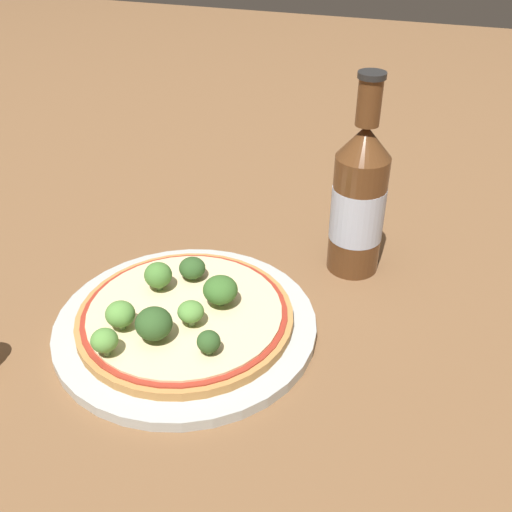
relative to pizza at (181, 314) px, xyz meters
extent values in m
plane|color=brown|center=(0.00, 0.01, -0.02)|extent=(3.00, 3.00, 0.00)
cylinder|color=#B2B7B2|center=(0.00, 0.00, -0.01)|extent=(0.27, 0.27, 0.01)
cylinder|color=#B77F42|center=(0.00, 0.00, 0.00)|extent=(0.22, 0.22, 0.01)
cylinder|color=maroon|center=(0.00, 0.00, 0.00)|extent=(0.21, 0.21, 0.00)
cylinder|color=beige|center=(0.00, 0.00, 0.00)|extent=(0.20, 0.20, 0.00)
cylinder|color=#6B8E51|center=(-0.04, -0.05, 0.01)|extent=(0.01, 0.01, 0.01)
ellipsoid|color=#568E3D|center=(-0.04, -0.05, 0.02)|extent=(0.03, 0.03, 0.02)
cylinder|color=#6B8E51|center=(-0.04, 0.02, 0.01)|extent=(0.01, 0.01, 0.01)
ellipsoid|color=#477A33|center=(-0.04, 0.02, 0.03)|extent=(0.03, 0.03, 0.03)
cylinder|color=#6B8E51|center=(0.05, -0.05, 0.01)|extent=(0.01, 0.01, 0.01)
ellipsoid|color=#2D5123|center=(0.05, -0.05, 0.02)|extent=(0.02, 0.02, 0.02)
cylinder|color=#6B8E51|center=(-0.04, -0.08, 0.01)|extent=(0.01, 0.01, 0.01)
ellipsoid|color=#568E3D|center=(-0.04, -0.08, 0.02)|extent=(0.03, 0.03, 0.02)
cylinder|color=#6B8E51|center=(0.04, 0.02, 0.01)|extent=(0.01, 0.01, 0.01)
ellipsoid|color=#386628|center=(0.04, 0.02, 0.03)|extent=(0.04, 0.04, 0.03)
cylinder|color=#6B8E51|center=(-0.01, 0.05, 0.01)|extent=(0.01, 0.01, 0.01)
ellipsoid|color=#2D5123|center=(-0.01, 0.05, 0.02)|extent=(0.03, 0.03, 0.02)
cylinder|color=#6B8E51|center=(0.02, -0.02, 0.01)|extent=(0.01, 0.01, 0.01)
ellipsoid|color=#568E3D|center=(0.02, -0.02, 0.02)|extent=(0.03, 0.03, 0.02)
cylinder|color=#6B8E51|center=(0.00, -0.05, 0.01)|extent=(0.01, 0.01, 0.01)
ellipsoid|color=#2D5123|center=(0.00, -0.05, 0.03)|extent=(0.04, 0.04, 0.03)
cylinder|color=#563319|center=(0.15, 0.17, 0.05)|extent=(0.06, 0.06, 0.14)
cylinder|color=#B2BCD1|center=(0.15, 0.17, 0.06)|extent=(0.06, 0.06, 0.06)
cone|color=#563319|center=(0.15, 0.17, 0.14)|extent=(0.06, 0.06, 0.04)
cylinder|color=#563319|center=(0.15, 0.17, 0.19)|extent=(0.03, 0.03, 0.05)
cylinder|color=black|center=(0.15, 0.17, 0.21)|extent=(0.03, 0.03, 0.01)
camera|label=1|loc=(0.23, -0.43, 0.39)|focal=42.00mm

